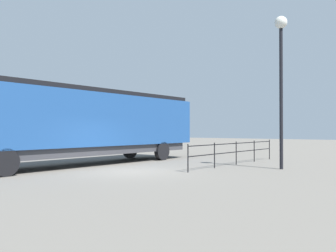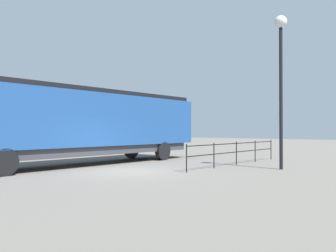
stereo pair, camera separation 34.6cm
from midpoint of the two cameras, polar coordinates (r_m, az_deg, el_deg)
name	(u,v)px [view 1 (the left image)]	position (r m, az deg, el deg)	size (l,w,h in m)	color
ground_plane	(131,172)	(15.95, -6.49, -7.16)	(120.00, 120.00, 0.00)	#666059
locomotive	(90,122)	(19.52, -12.73, 0.56)	(2.96, 15.18, 3.92)	navy
lamp_post	(281,57)	(17.78, 16.90, 10.33)	(0.58, 0.58, 7.11)	black
platform_fence	(236,150)	(19.21, 10.22, -3.68)	(0.05, 8.88, 1.21)	black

